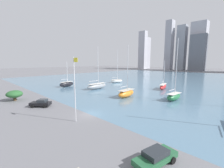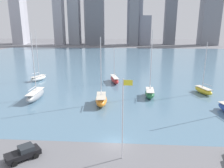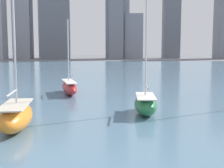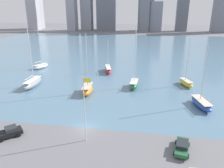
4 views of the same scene
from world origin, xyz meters
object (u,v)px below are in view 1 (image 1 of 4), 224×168
(flag_pole, at_px, (75,87))
(sailboat_gray, at_px, (97,86))
(sailboat_black, at_px, (67,84))
(parked_pickup_black, at_px, (41,103))
(sailboat_red, at_px, (163,86))
(sailboat_white, at_px, (117,81))
(sailboat_green, at_px, (174,96))
(sailboat_orange, at_px, (126,93))
(parked_sedan_green, at_px, (156,157))

(flag_pole, distance_m, sailboat_gray, 31.41)
(sailboat_gray, relative_size, sailboat_black, 1.54)
(sailboat_gray, relative_size, parked_pickup_black, 3.43)
(sailboat_red, bearing_deg, sailboat_gray, -151.44)
(sailboat_black, bearing_deg, sailboat_white, 70.28)
(flag_pole, relative_size, sailboat_black, 1.09)
(sailboat_green, height_order, sailboat_orange, sailboat_green)
(sailboat_black, bearing_deg, sailboat_orange, 1.41)
(sailboat_gray, xyz_separation_m, sailboat_red, (18.04, 17.19, -0.12))
(sailboat_green, xyz_separation_m, sailboat_gray, (-27.56, -3.69, 0.05))
(sailboat_green, relative_size, sailboat_black, 1.60)
(sailboat_white, relative_size, sailboat_black, 1.56)
(sailboat_white, bearing_deg, flag_pole, -31.67)
(flag_pole, relative_size, parked_pickup_black, 2.41)
(parked_pickup_black, xyz_separation_m, parked_sedan_green, (28.48, 0.58, -0.07))
(flag_pole, xyz_separation_m, sailboat_gray, (-21.34, 22.53, -4.85))
(sailboat_gray, bearing_deg, sailboat_black, -157.88)
(sailboat_white, distance_m, sailboat_black, 24.31)
(sailboat_white, height_order, sailboat_black, sailboat_white)
(sailboat_red, relative_size, parked_pickup_black, 2.35)
(sailboat_gray, distance_m, parked_pickup_black, 24.83)
(sailboat_orange, xyz_separation_m, sailboat_red, (1.90, 19.55, -0.15))
(sailboat_orange, relative_size, parked_pickup_black, 3.27)
(sailboat_gray, xyz_separation_m, parked_sedan_green, (36.57, -22.89, -0.37))
(flag_pole, height_order, sailboat_black, flag_pole)
(sailboat_green, relative_size, sailboat_white, 1.02)
(sailboat_orange, distance_m, sailboat_red, 19.64)
(flag_pole, height_order, sailboat_orange, sailboat_orange)
(sailboat_orange, bearing_deg, flag_pole, -81.15)
(sailboat_white, xyz_separation_m, sailboat_red, (24.64, -0.90, 0.09))
(sailboat_green, distance_m, sailboat_black, 41.55)
(sailboat_white, height_order, sailboat_red, sailboat_white)
(sailboat_black, bearing_deg, sailboat_red, 31.53)
(flag_pole, bearing_deg, sailboat_green, 76.64)
(sailboat_gray, height_order, sailboat_red, sailboat_gray)
(flag_pole, distance_m, parked_pickup_black, 14.24)
(sailboat_gray, distance_m, parked_sedan_green, 43.15)
(sailboat_green, bearing_deg, sailboat_red, 127.95)
(sailboat_orange, relative_size, sailboat_black, 1.47)
(sailboat_gray, height_order, sailboat_orange, sailboat_gray)
(flag_pole, bearing_deg, sailboat_black, 153.43)
(flag_pole, distance_m, sailboat_black, 38.70)
(sailboat_green, height_order, parked_pickup_black, sailboat_green)
(sailboat_orange, distance_m, sailboat_black, 29.29)
(sailboat_green, relative_size, sailboat_orange, 1.09)
(sailboat_white, bearing_deg, sailboat_orange, -18.15)
(sailboat_white, relative_size, sailboat_orange, 1.07)
(flag_pole, relative_size, sailboat_green, 0.68)
(sailboat_green, relative_size, parked_pickup_black, 3.56)
(flag_pole, bearing_deg, sailboat_orange, 104.44)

